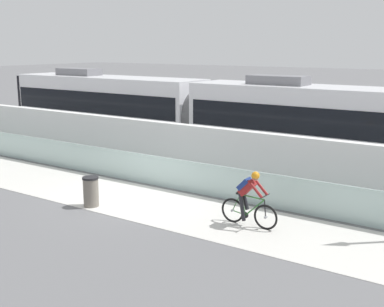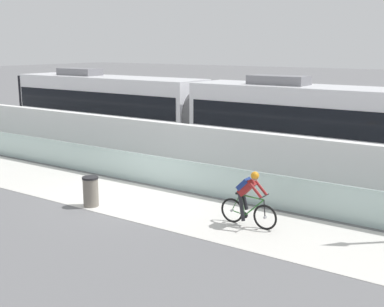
% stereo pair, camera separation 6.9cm
% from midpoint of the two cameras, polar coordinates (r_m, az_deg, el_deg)
% --- Properties ---
extents(ground_plane, '(200.00, 200.00, 0.00)m').
position_cam_midpoint_polar(ground_plane, '(17.10, -7.57, -5.04)').
color(ground_plane, slate).
extents(bike_path_deck, '(32.00, 3.20, 0.01)m').
position_cam_midpoint_polar(bike_path_deck, '(17.10, -7.57, -5.02)').
color(bike_path_deck, silver).
rests_on(bike_path_deck, ground).
extents(glass_parapet, '(32.00, 0.05, 1.10)m').
position_cam_midpoint_polar(glass_parapet, '(18.31, -3.75, -2.02)').
color(glass_parapet, '#ADC6C1').
rests_on(glass_parapet, ground).
extents(concrete_barrier_wall, '(32.00, 0.36, 2.02)m').
position_cam_midpoint_polar(concrete_barrier_wall, '(19.62, -0.52, 0.33)').
color(concrete_barrier_wall, white).
rests_on(concrete_barrier_wall, ground).
extents(tram_rail_near, '(32.00, 0.08, 0.01)m').
position_cam_midpoint_polar(tram_rail_near, '(21.86, 3.22, -1.15)').
color(tram_rail_near, '#595654').
rests_on(tram_rail_near, ground).
extents(tram_rail_far, '(32.00, 0.08, 0.01)m').
position_cam_midpoint_polar(tram_rail_far, '(23.07, 5.07, -0.48)').
color(tram_rail_far, '#595654').
rests_on(tram_rail_far, ground).
extents(tram, '(22.56, 2.54, 3.81)m').
position_cam_midpoint_polar(tram, '(22.95, 0.82, 4.29)').
color(tram, silver).
rests_on(tram, ground).
extents(cyclist_on_bike, '(1.77, 0.58, 1.61)m').
position_cam_midpoint_polar(cyclist_on_bike, '(14.30, 6.27, -5.07)').
color(cyclist_on_bike, black).
rests_on(cyclist_on_bike, ground).
extents(trash_bin, '(0.51, 0.51, 0.96)m').
position_cam_midpoint_polar(trash_bin, '(16.32, -11.42, -4.23)').
color(trash_bin, slate).
rests_on(trash_bin, ground).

